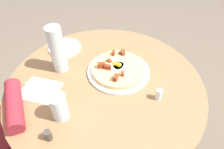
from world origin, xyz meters
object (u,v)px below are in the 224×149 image
(water_glass, at_px, (59,107))
(water_bottle, at_px, (57,50))
(pizza_plate, at_px, (118,71))
(dining_table, at_px, (106,105))
(salt_shaker, at_px, (159,94))
(pepper_shaker, at_px, (48,135))
(bread_plate, at_px, (65,48))
(fork, at_px, (38,93))
(knife, at_px, (42,87))
(breakfast_pizza, at_px, (118,68))

(water_glass, xyz_separation_m, water_bottle, (-0.26, -0.14, 0.06))
(pizza_plate, bearing_deg, dining_table, -22.24)
(salt_shaker, bearing_deg, pepper_shaker, -48.13)
(bread_plate, relative_size, fork, 1.02)
(knife, bearing_deg, pizza_plate, 31.20)
(salt_shaker, bearing_deg, knife, -78.43)
(salt_shaker, height_order, pepper_shaker, salt_shaker)
(bread_plate, bearing_deg, dining_table, 59.64)
(knife, relative_size, water_bottle, 0.73)
(water_bottle, distance_m, pepper_shaker, 0.41)
(pizza_plate, relative_size, pepper_shaker, 6.67)
(water_bottle, height_order, pepper_shaker, water_bottle)
(knife, bearing_deg, water_glass, -38.19)
(bread_plate, bearing_deg, knife, 7.68)
(pizza_plate, bearing_deg, fork, -50.70)
(dining_table, relative_size, fork, 5.29)
(breakfast_pizza, distance_m, pepper_shaker, 0.46)
(breakfast_pizza, bearing_deg, fork, -50.40)
(pizza_plate, distance_m, water_glass, 0.36)
(knife, height_order, salt_shaker, salt_shaker)
(dining_table, xyz_separation_m, bread_plate, (-0.18, -0.31, 0.18))
(dining_table, bearing_deg, salt_shaker, 86.77)
(pizza_plate, relative_size, water_bottle, 1.28)
(bread_plate, bearing_deg, fork, 7.26)
(bread_plate, relative_size, pepper_shaker, 3.90)
(pizza_plate, bearing_deg, bread_plate, -104.45)
(bread_plate, relative_size, water_glass, 1.49)
(dining_table, distance_m, water_glass, 0.35)
(knife, xyz_separation_m, water_glass, (0.11, 0.16, 0.06))
(pizza_plate, height_order, bread_plate, pizza_plate)
(bread_plate, bearing_deg, salt_shaker, 70.88)
(breakfast_pizza, relative_size, salt_shaker, 4.99)
(breakfast_pizza, height_order, knife, breakfast_pizza)
(pizza_plate, distance_m, breakfast_pizza, 0.02)
(dining_table, relative_size, bread_plate, 5.19)
(breakfast_pizza, height_order, water_glass, water_glass)
(pizza_plate, bearing_deg, breakfast_pizza, -105.26)
(bread_plate, distance_m, knife, 0.31)
(breakfast_pizza, bearing_deg, salt_shaker, 64.05)
(bread_plate, height_order, water_bottle, water_bottle)
(fork, bearing_deg, breakfast_pizza, 35.94)
(knife, bearing_deg, dining_table, 20.68)
(water_bottle, bearing_deg, fork, -6.24)
(salt_shaker, xyz_separation_m, pepper_shaker, (0.33, -0.36, -0.00))
(breakfast_pizza, height_order, pepper_shaker, breakfast_pizza)
(knife, distance_m, water_bottle, 0.19)
(bread_plate, relative_size, knife, 1.02)
(knife, height_order, water_glass, water_glass)
(bread_plate, height_order, pepper_shaker, pepper_shaker)
(breakfast_pizza, distance_m, bread_plate, 0.36)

